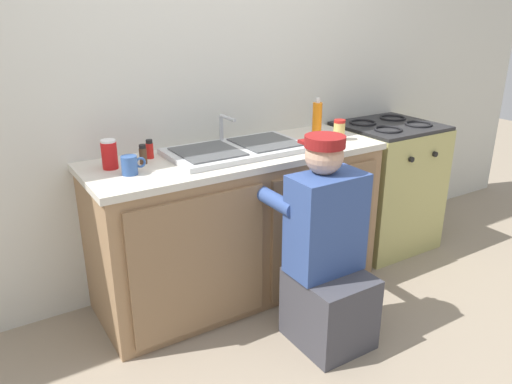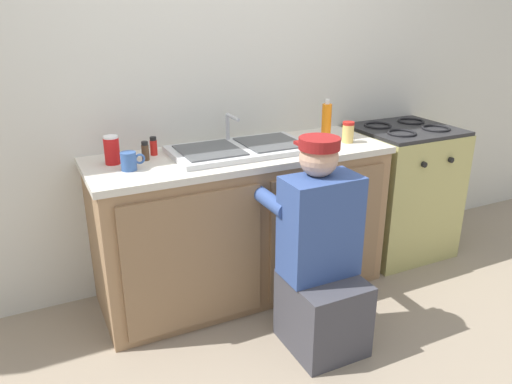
% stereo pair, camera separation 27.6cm
% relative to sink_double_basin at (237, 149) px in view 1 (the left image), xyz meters
% --- Properties ---
extents(ground_plane, '(12.00, 12.00, 0.00)m').
position_rel_sink_double_basin_xyz_m(ground_plane, '(0.00, -0.30, -0.91)').
color(ground_plane, gray).
extents(back_wall, '(6.00, 0.10, 2.50)m').
position_rel_sink_double_basin_xyz_m(back_wall, '(0.00, 0.35, 0.34)').
color(back_wall, silver).
rests_on(back_wall, ground_plane).
extents(counter_cabinet, '(1.71, 0.62, 0.86)m').
position_rel_sink_double_basin_xyz_m(counter_cabinet, '(0.00, -0.01, -0.49)').
color(counter_cabinet, '#997551').
rests_on(counter_cabinet, ground_plane).
extents(countertop, '(1.75, 0.62, 0.04)m').
position_rel_sink_double_basin_xyz_m(countertop, '(0.00, -0.00, -0.04)').
color(countertop, beige).
rests_on(countertop, counter_cabinet).
extents(sink_double_basin, '(0.80, 0.44, 0.19)m').
position_rel_sink_double_basin_xyz_m(sink_double_basin, '(0.00, 0.00, 0.00)').
color(sink_double_basin, silver).
rests_on(sink_double_basin, countertop).
extents(stove_range, '(0.65, 0.62, 0.92)m').
position_rel_sink_double_basin_xyz_m(stove_range, '(1.23, -0.00, -0.46)').
color(stove_range, tan).
rests_on(stove_range, ground_plane).
extents(plumber_person, '(0.42, 0.61, 1.10)m').
position_rel_sink_double_basin_xyz_m(plumber_person, '(0.14, -0.66, -0.45)').
color(plumber_person, '#3F3F47').
rests_on(plumber_person, ground_plane).
extents(spice_bottle_pepper, '(0.04, 0.04, 0.10)m').
position_rel_sink_double_basin_xyz_m(spice_bottle_pepper, '(-0.53, 0.08, 0.03)').
color(spice_bottle_pepper, '#513823').
rests_on(spice_bottle_pepper, countertop).
extents(soap_bottle_orange, '(0.06, 0.06, 0.25)m').
position_rel_sink_double_basin_xyz_m(soap_bottle_orange, '(0.60, 0.04, 0.09)').
color(soap_bottle_orange, orange).
rests_on(soap_bottle_orange, countertop).
extents(condiment_jar, '(0.07, 0.07, 0.13)m').
position_rel_sink_double_basin_xyz_m(condiment_jar, '(0.68, -0.10, 0.05)').
color(condiment_jar, '#DBB760').
rests_on(condiment_jar, countertop).
extents(coffee_mug, '(0.13, 0.08, 0.09)m').
position_rel_sink_double_basin_xyz_m(coffee_mug, '(-0.65, -0.06, 0.03)').
color(coffee_mug, '#335699').
rests_on(coffee_mug, countertop).
extents(spice_bottle_red, '(0.04, 0.04, 0.10)m').
position_rel_sink_double_basin_xyz_m(spice_bottle_red, '(-0.47, 0.15, 0.03)').
color(spice_bottle_red, red).
rests_on(spice_bottle_red, countertop).
extents(soda_cup_red, '(0.08, 0.08, 0.15)m').
position_rel_sink_double_basin_xyz_m(soda_cup_red, '(-0.70, 0.09, 0.06)').
color(soda_cup_red, red).
rests_on(soda_cup_red, countertop).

